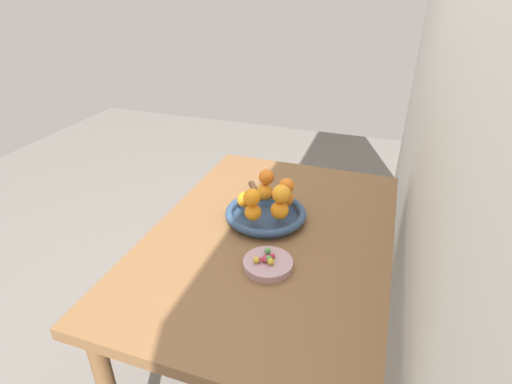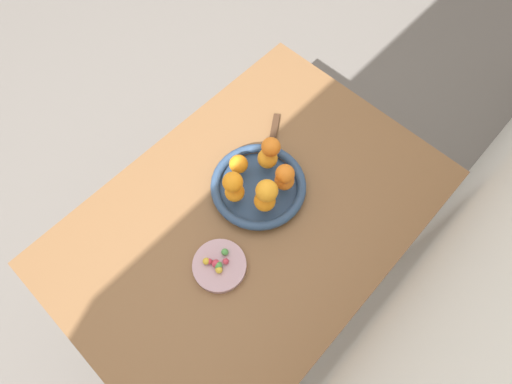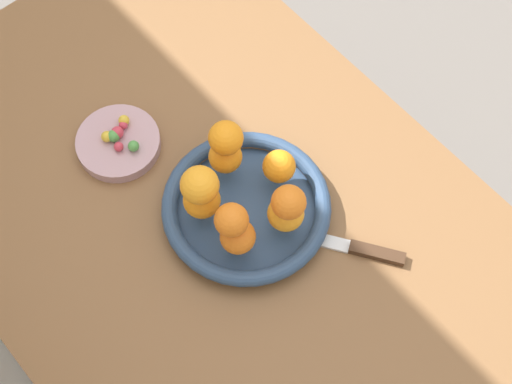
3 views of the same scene
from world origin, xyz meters
name	(u,v)px [view 2 (image 2 of 3)]	position (x,y,z in m)	size (l,w,h in m)	color
ground_plane	(253,277)	(0.00, 0.00, 0.00)	(6.00, 6.00, 0.00)	slate
wall_back	(489,287)	(0.00, 0.45, 1.25)	(4.00, 0.05, 2.50)	silver
dining_table	(251,226)	(0.00, 0.00, 0.65)	(1.10, 0.76, 0.74)	brown
fruit_bowl	(258,186)	(-0.07, -0.04, 0.76)	(0.27, 0.27, 0.04)	navy
candy_dish	(220,266)	(0.16, 0.04, 0.75)	(0.14, 0.14, 0.02)	#B28C99
orange_0	(268,158)	(-0.14, -0.07, 0.81)	(0.06, 0.06, 0.06)	orange
orange_1	(239,164)	(-0.07, -0.11, 0.81)	(0.05, 0.05, 0.05)	orange
orange_2	(234,192)	(0.00, -0.06, 0.81)	(0.05, 0.05, 0.05)	orange
orange_3	(265,201)	(-0.04, 0.02, 0.81)	(0.06, 0.06, 0.06)	orange
orange_4	(284,180)	(-0.12, 0.01, 0.81)	(0.06, 0.06, 0.06)	orange
orange_5	(285,174)	(-0.11, 0.02, 0.86)	(0.05, 0.05, 0.05)	orange
orange_6	(267,191)	(-0.04, 0.02, 0.87)	(0.06, 0.06, 0.06)	orange
orange_7	(271,147)	(-0.15, -0.06, 0.86)	(0.05, 0.05, 0.05)	orange
orange_8	(233,182)	(0.00, -0.06, 0.86)	(0.06, 0.06, 0.06)	orange
candy_ball_0	(218,265)	(0.17, 0.04, 0.77)	(0.02, 0.02, 0.02)	#4C9947
candy_ball_1	(226,261)	(0.15, 0.05, 0.77)	(0.02, 0.02, 0.02)	#C6384C
candy_ball_2	(206,261)	(0.18, 0.01, 0.77)	(0.02, 0.02, 0.02)	gold
candy_ball_3	(225,252)	(0.13, 0.03, 0.77)	(0.02, 0.02, 0.02)	#4C9947
candy_ball_4	(219,270)	(0.18, 0.05, 0.77)	(0.02, 0.02, 0.02)	gold
candy_ball_5	(216,263)	(0.17, 0.04, 0.77)	(0.02, 0.02, 0.02)	#C6384C
candy_ball_6	(209,261)	(0.18, 0.02, 0.77)	(0.02, 0.02, 0.02)	#C6384C
candy_ball_7	(218,266)	(0.17, 0.04, 0.77)	(0.02, 0.02, 0.02)	#C6384C
knife	(272,144)	(-0.21, -0.12, 0.75)	(0.23, 0.16, 0.01)	#3F2819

